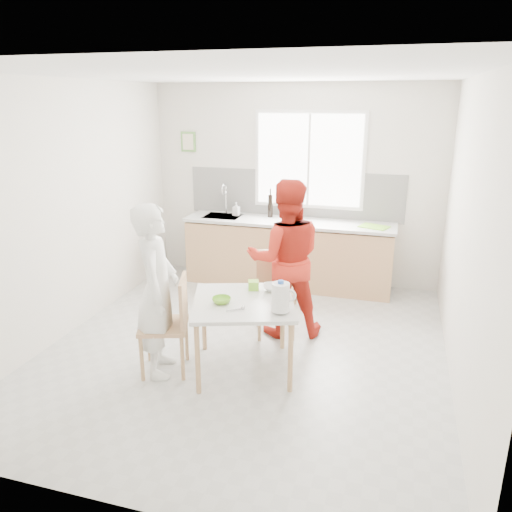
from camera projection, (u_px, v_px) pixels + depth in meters
The scene contains 21 objects.
ground at pixel (246, 348), 5.22m from camera, with size 4.50×4.50×0.00m, color #B7B7B2.
room_shell at pixel (245, 192), 4.72m from camera, with size 4.50×4.50×4.50m.
window at pixel (309, 160), 6.69m from camera, with size 1.50×0.06×1.30m.
backsplash at pixel (294, 194), 6.90m from camera, with size 3.00×0.02×0.65m, color white.
picture_frame at pixel (188, 142), 7.10m from camera, with size 0.22×0.03×0.28m.
kitchen_counter at pixel (288, 256), 6.88m from camera, with size 2.84×0.64×1.37m.
dining_table at pixel (244, 308), 4.63m from camera, with size 1.16×1.16×0.71m.
chair_left at pixel (171, 321), 4.65m from camera, with size 0.54×0.54×0.94m.
chair_far at pixel (275, 289), 5.46m from camera, with size 0.53×0.53×0.91m.
person_white at pixel (157, 291), 4.55m from camera, with size 0.59×0.39×1.63m, color white.
person_red at pixel (285, 259), 5.32m from camera, with size 0.83×0.65×1.71m, color red.
bowl_green at pixel (222, 300), 4.55m from camera, with size 0.17×0.17×0.05m, color #78C42D.
bowl_white at pixel (274, 288), 4.85m from camera, with size 0.22×0.22×0.05m, color silver.
milk_jug at pixel (281, 297), 4.31m from camera, with size 0.22×0.16×0.28m.
green_box at pixel (253, 285), 4.87m from camera, with size 0.10×0.10×0.09m, color #84D531.
spoon at pixel (235, 309), 4.40m from camera, with size 0.01×0.01×0.16m, color #A5A5AA.
cutting_board at pixel (374, 227), 6.37m from camera, with size 0.35×0.25×0.01m, color #84D932.
wine_bottle_a at pixel (270, 206), 6.87m from camera, with size 0.07×0.07×0.32m, color black.
wine_bottle_b at pixel (299, 209), 6.70m from camera, with size 0.07×0.07×0.30m, color black.
jar_amber at pixel (299, 213), 6.79m from camera, with size 0.06×0.06×0.16m, color brown.
soap_bottle at pixel (236, 209), 6.98m from camera, with size 0.08×0.09×0.19m, color #999999.
Camera 1 is at (1.41, -4.46, 2.50)m, focal length 35.00 mm.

